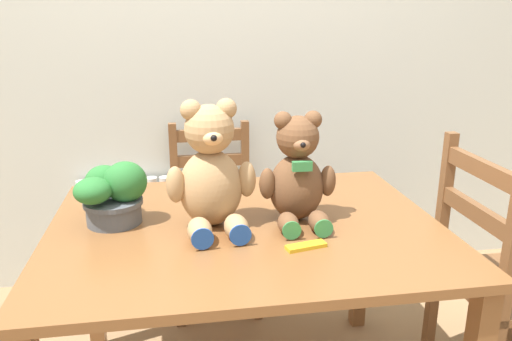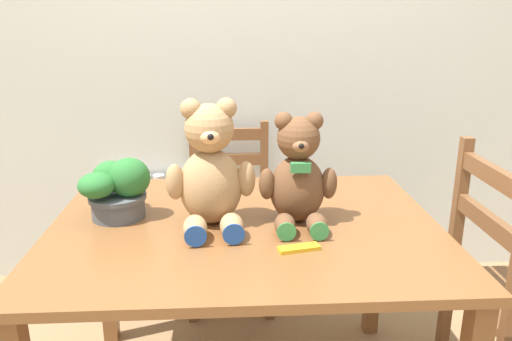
% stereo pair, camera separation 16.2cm
% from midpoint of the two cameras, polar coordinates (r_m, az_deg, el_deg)
% --- Properties ---
extents(wall_back, '(8.00, 0.04, 2.60)m').
position_cam_midpoint_polar(wall_back, '(2.61, -0.38, 14.98)').
color(wall_back, silver).
rests_on(wall_back, ground_plane).
extents(radiator, '(0.70, 0.10, 0.60)m').
position_cam_midpoint_polar(radiator, '(2.79, -8.34, -7.00)').
color(radiator, beige).
rests_on(radiator, ground_plane).
extents(dining_table, '(1.29, 0.99, 0.74)m').
position_cam_midpoint_polar(dining_table, '(1.70, 1.52, -9.02)').
color(dining_table, brown).
rests_on(dining_table, ground_plane).
extents(wooden_chair_behind, '(0.41, 0.45, 0.89)m').
position_cam_midpoint_polar(wooden_chair_behind, '(2.54, -1.16, -5.02)').
color(wooden_chair_behind, brown).
rests_on(wooden_chair_behind, ground_plane).
extents(teddy_bear_left, '(0.29, 0.30, 0.42)m').
position_cam_midpoint_polar(teddy_bear_left, '(1.60, -2.33, -0.25)').
color(teddy_bear_left, tan).
rests_on(teddy_bear_left, dining_table).
extents(teddy_bear_right, '(0.26, 0.25, 0.37)m').
position_cam_midpoint_polar(teddy_bear_right, '(1.64, 7.66, -0.73)').
color(teddy_bear_right, brown).
rests_on(teddy_bear_right, dining_table).
extents(potted_plant, '(0.23, 0.23, 0.21)m').
position_cam_midpoint_polar(potted_plant, '(1.73, -13.06, -2.07)').
color(potted_plant, '#4C5156').
rests_on(potted_plant, dining_table).
extents(chocolate_bar, '(0.13, 0.06, 0.01)m').
position_cam_midpoint_polar(chocolate_bar, '(1.49, 8.07, -8.86)').
color(chocolate_bar, gold).
rests_on(chocolate_bar, dining_table).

